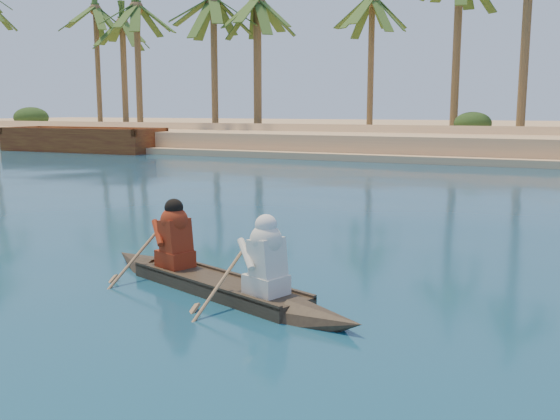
% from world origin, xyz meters
% --- Properties ---
extents(ground, '(160.00, 160.00, 0.00)m').
position_xyz_m(ground, '(0.00, 0.00, 0.00)').
color(ground, '#0C264E').
rests_on(ground, ground).
extents(sandy_embankment, '(150.00, 51.00, 1.50)m').
position_xyz_m(sandy_embankment, '(0.00, 46.89, 0.53)').
color(sandy_embankment, '#DCB67C').
rests_on(sandy_embankment, ground).
extents(palm_grove, '(110.00, 14.00, 16.00)m').
position_xyz_m(palm_grove, '(0.00, 35.00, 8.00)').
color(palm_grove, '#344B1A').
rests_on(palm_grove, ground).
extents(shrub_cluster, '(100.00, 6.00, 2.40)m').
position_xyz_m(shrub_cluster, '(0.00, 31.50, 1.20)').
color(shrub_cluster, black).
rests_on(shrub_cluster, ground).
extents(canoe, '(5.41, 2.56, 1.51)m').
position_xyz_m(canoe, '(-2.76, -1.26, 0.29)').
color(canoe, '#3B3020').
rests_on(canoe, ground).
extents(barge_left, '(10.90, 3.89, 1.80)m').
position_xyz_m(barge_left, '(-26.89, 22.59, 0.63)').
color(barge_left, brown).
rests_on(barge_left, ground).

